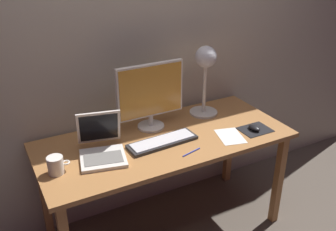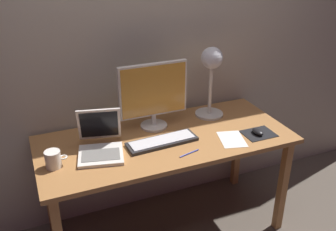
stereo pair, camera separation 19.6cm
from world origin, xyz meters
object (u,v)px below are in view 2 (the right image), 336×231
Objects in this scene: monitor at (153,93)px; coffee_mug at (53,159)px; keyboard_main at (162,141)px; laptop at (100,140)px; pen at (189,153)px; mouse at (258,132)px; desk_lamp at (211,68)px.

coffee_mug is (-0.68, -0.24, -0.19)m from monitor.
laptop reaches higher than keyboard_main.
keyboard_main reaches higher than pen.
monitor reaches higher than coffee_mug.
mouse is 1.26m from coffee_mug.
keyboard_main is 0.62m from desk_lamp.
laptop is at bearing 168.77° from mouse.
pen is (-0.51, -0.05, -0.02)m from mouse.
pen is (0.07, -0.40, -0.24)m from monitor.
keyboard_main is at bearing -97.73° from monitor.
coffee_mug is 0.87× the size of pen.
monitor is 0.46m from laptop.
mouse is 0.51m from pen.
mouse is at bearing -67.84° from desk_lamp.
laptop is 2.61× the size of pen.
mouse is (0.15, -0.37, -0.33)m from desk_lamp.
mouse is at bearing -12.10° from keyboard_main.
laptop is 1.00m from mouse.
keyboard_main is at bearing -151.84° from desk_lamp.
mouse is (0.58, -0.36, -0.22)m from monitor.
coffee_mug is (-1.26, 0.12, 0.03)m from mouse.
keyboard_main is at bearing 1.26° from coffee_mug.
laptop is at bearing 152.72° from pen.
laptop is 0.74× the size of desk_lamp.
coffee_mug is at bearing -166.84° from desk_lamp.
monitor reaches higher than keyboard_main.
desk_lamp is 0.65m from pen.
laptop is 2.98× the size of coffee_mug.
monitor is 0.71m from mouse.
monitor is 0.75m from coffee_mug.
mouse is at bearing -11.23° from laptop.
desk_lamp reaches higher than keyboard_main.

